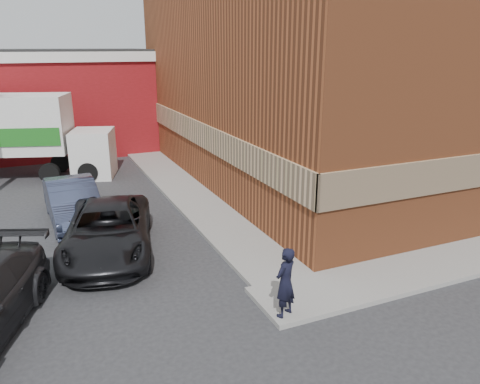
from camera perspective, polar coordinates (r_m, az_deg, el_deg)
name	(u,v)px	position (r m, az deg, el deg)	size (l,w,h in m)	color
ground	(263,288)	(11.95, 2.80, -11.58)	(90.00, 90.00, 0.00)	#28282B
brick_building	(343,71)	(22.62, 12.45, 14.23)	(14.25, 18.25, 9.36)	brown
sidewalk_west	(181,187)	(19.92, -7.22, 0.57)	(1.80, 18.00, 0.12)	gray
warehouse	(7,102)	(29.50, -26.51, 9.84)	(16.30, 8.30, 5.60)	maroon
man	(285,282)	(10.30, 5.54, -10.90)	(0.58, 0.38, 1.60)	black
sedan	(73,202)	(16.81, -19.70, -1.15)	(1.55, 4.45, 1.46)	#343C57
suv_a	(108,230)	(14.03, -15.81, -4.48)	(2.38, 5.16, 1.43)	black
box_truck	(18,131)	(23.15, -25.43, 6.71)	(7.89, 4.38, 3.74)	white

